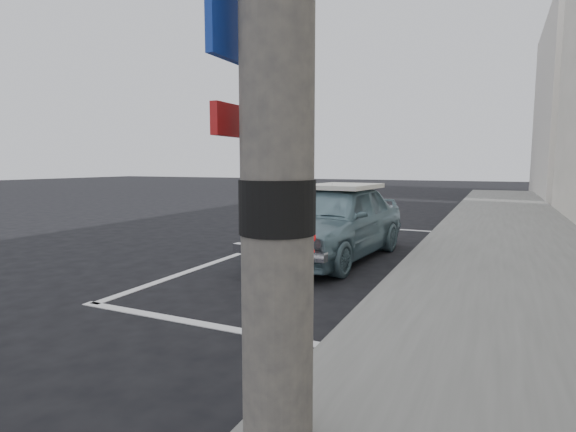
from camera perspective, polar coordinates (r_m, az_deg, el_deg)
name	(u,v)px	position (r m, az deg, el deg)	size (l,w,h in m)	color
ground	(190,303)	(5.08, -12.28, -10.69)	(80.00, 80.00, 0.00)	black
sidewalk	(514,285)	(6.02, 26.75, -7.79)	(2.80, 40.00, 0.15)	#64635F
pline_rear	(201,324)	(4.41, -11.01, -13.29)	(3.00, 0.12, 0.01)	silver
pline_front	(379,228)	(10.74, 11.50, -1.54)	(3.00, 0.12, 0.01)	silver
pline_side	(254,249)	(8.00, -4.38, -4.18)	(0.12, 7.00, 0.01)	silver
retro_coupe	(334,220)	(7.20, 5.80, -0.53)	(1.72, 3.64, 1.20)	slate
cat	(282,270)	(5.93, -0.78, -6.84)	(0.32, 0.46, 0.26)	#726457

